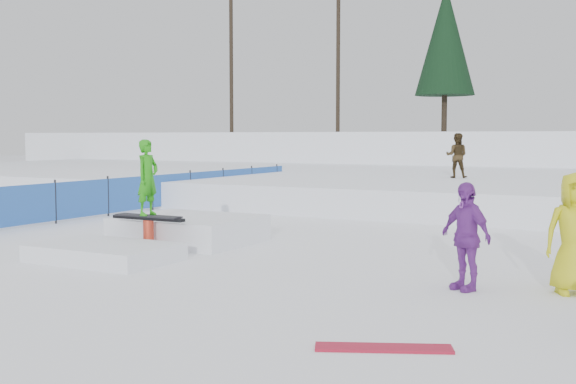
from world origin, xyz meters
The scene contains 9 objects.
ground centered at (0.00, 0.00, 0.00)m, with size 120.00×120.00×0.00m, color white.
snow_berm centered at (0.00, 30.00, 1.20)m, with size 60.00×14.00×2.40m, color white.
snow_midrise centered at (0.00, 16.00, 0.40)m, with size 50.00×18.00×0.80m, color white.
safety_fence centered at (-6.50, 6.60, 0.55)m, with size 0.05×16.00×1.10m.
walker_olive centered at (0.74, 13.43, 1.54)m, with size 0.72×0.56×1.48m, color #322512.
spectator_purple centered at (4.50, -0.18, 0.77)m, with size 0.90×0.37×1.54m, color purple.
spectator_yellow centered at (5.89, 0.28, 0.84)m, with size 0.82×0.53×1.68m, color #C8C816.
loose_board_red centered at (4.50, -3.42, 0.01)m, with size 1.40×0.28×0.03m, color maroon.
jib_rail_feature centered at (-1.66, 1.01, 0.30)m, with size 2.60×4.40×2.11m.
Camera 1 is at (7.03, -10.25, 2.17)m, focal length 45.00 mm.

